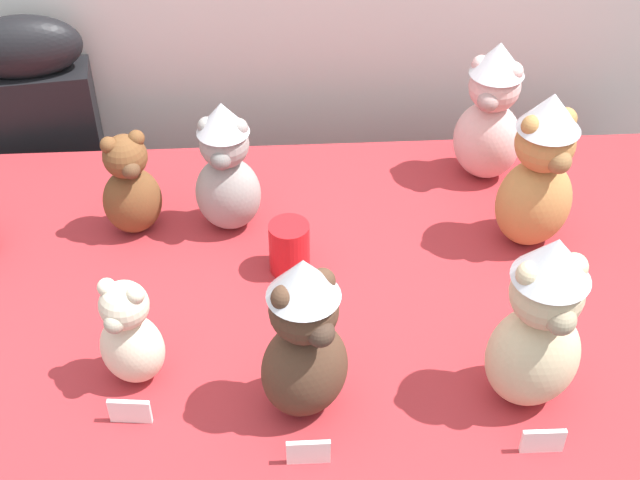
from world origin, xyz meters
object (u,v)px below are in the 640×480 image
object	(u,v)px
teddy_bear_caramel	(539,173)
party_cup_red	(289,248)
teddy_bear_sand	(540,325)
teddy_bear_cocoa	(305,340)
display_table	(320,415)
teddy_bear_cream	(130,335)
teddy_bear_blush	(491,114)
instrument_case	(59,203)
teddy_bear_ash	(226,169)
teddy_bear_chestnut	(130,187)

from	to	relation	value
teddy_bear_caramel	party_cup_red	distance (m)	0.51
teddy_bear_sand	teddy_bear_cocoa	bearing A→B (deg)	168.34
display_table	teddy_bear_cream	world-z (taller)	teddy_bear_cream
teddy_bear_sand	teddy_bear_blush	world-z (taller)	teddy_bear_sand
instrument_case	teddy_bear_cocoa	world-z (taller)	teddy_bear_cocoa
display_table	teddy_bear_caramel	xyz separation A→B (m)	(0.44, 0.12, 0.56)
display_table	teddy_bear_ash	world-z (taller)	teddy_bear_ash
teddy_bear_ash	teddy_bear_blush	xyz separation A→B (m)	(0.57, 0.15, 0.02)
display_table	instrument_case	distance (m)	0.92
teddy_bear_cocoa	teddy_bear_chestnut	bearing A→B (deg)	94.38
teddy_bear_sand	teddy_bear_caramel	size ratio (longest dim) A/B	1.01
instrument_case	teddy_bear_ash	distance (m)	0.75
teddy_bear_chestnut	teddy_bear_cream	distance (m)	0.41
teddy_bear_chestnut	display_table	bearing A→B (deg)	-49.94
teddy_bear_chestnut	teddy_bear_ash	xyz separation A→B (m)	(0.20, 0.00, 0.04)
teddy_bear_blush	teddy_bear_caramel	world-z (taller)	teddy_bear_caramel
teddy_bear_cream	party_cup_red	bearing A→B (deg)	64.95
teddy_bear_blush	display_table	bearing A→B (deg)	-110.89
teddy_bear_cocoa	party_cup_red	size ratio (longest dim) A/B	2.98
display_table	teddy_bear_chestnut	world-z (taller)	teddy_bear_chestnut
display_table	teddy_bear_sand	bearing A→B (deg)	-40.86
teddy_bear_chestnut	party_cup_red	xyz separation A→B (m)	(0.32, -0.14, -0.05)
teddy_bear_cocoa	teddy_bear_caramel	bearing A→B (deg)	10.73
instrument_case	teddy_bear_cocoa	size ratio (longest dim) A/B	3.26
teddy_bear_caramel	instrument_case	bearing A→B (deg)	136.81
teddy_bear_cream	teddy_bear_sand	xyz separation A→B (m)	(0.67, -0.08, 0.07)
teddy_bear_blush	party_cup_red	distance (m)	0.54
display_table	teddy_bear_ash	size ratio (longest dim) A/B	5.40
teddy_bear_chestnut	teddy_bear_ash	distance (m)	0.20
teddy_bear_caramel	teddy_bear_chestnut	bearing A→B (deg)	155.93
display_table	teddy_bear_cocoa	size ratio (longest dim) A/B	4.91
teddy_bear_caramel	teddy_bear_cream	bearing A→B (deg)	-175.32
teddy_bear_cream	party_cup_red	distance (m)	0.38
teddy_bear_sand	party_cup_red	bearing A→B (deg)	126.79
teddy_bear_cocoa	teddy_bear_cream	world-z (taller)	teddy_bear_cocoa
instrument_case	teddy_bear_caramel	distance (m)	1.27
teddy_bear_cocoa	teddy_bear_cream	distance (m)	0.31
teddy_bear_cocoa	teddy_bear_chestnut	distance (m)	0.59
teddy_bear_blush	teddy_bear_caramel	xyz separation A→B (m)	(0.05, -0.23, 0.01)
display_table	teddy_bear_sand	xyz separation A→B (m)	(0.33, -0.29, 0.56)
teddy_bear_ash	party_cup_red	size ratio (longest dim) A/B	2.71
teddy_bear_sand	teddy_bear_blush	size ratio (longest dim) A/B	1.06
teddy_bear_cream	teddy_bear_caramel	xyz separation A→B (m)	(0.77, 0.33, 0.07)
teddy_bear_cocoa	teddy_bear_blush	world-z (taller)	teddy_bear_blush
teddy_bear_cream	display_table	bearing A→B (deg)	53.10
teddy_bear_ash	teddy_bear_caramel	bearing A→B (deg)	0.07
teddy_bear_caramel	display_table	bearing A→B (deg)	176.92
teddy_bear_sand	instrument_case	bearing A→B (deg)	125.59
teddy_bear_cream	teddy_bear_cocoa	bearing A→B (deg)	5.41
teddy_bear_chestnut	teddy_bear_caramel	xyz separation A→B (m)	(0.81, -0.08, 0.06)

